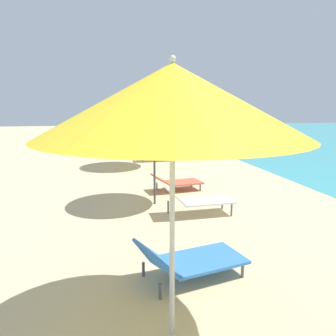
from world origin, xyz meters
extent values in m
cylinder|color=silver|center=(-0.58, 4.15, 0.99)|extent=(0.05, 0.05, 1.98)
cone|color=yellow|center=(-0.58, 4.15, 2.31)|extent=(2.42, 2.42, 0.65)
sphere|color=silver|center=(-0.58, 4.15, 2.66)|extent=(0.06, 0.06, 0.06)
cube|color=blue|center=(0.08, 5.21, 0.22)|extent=(1.20, 0.90, 0.04)
cube|color=blue|center=(-0.61, 5.05, 0.39)|extent=(0.52, 0.75, 0.33)
cylinder|color=#59595E|center=(0.44, 5.59, 0.10)|extent=(0.04, 0.04, 0.20)
cylinder|color=#59595E|center=(0.57, 5.03, 0.10)|extent=(0.04, 0.04, 0.20)
cylinder|color=#59595E|center=(-0.73, 5.33, 0.10)|extent=(0.04, 0.04, 0.20)
cylinder|color=#59595E|center=(-0.60, 4.76, 0.10)|extent=(0.04, 0.04, 0.20)
cylinder|color=#4C4C51|center=(-0.06, 8.52, 1.13)|extent=(0.05, 0.05, 2.25)
cone|color=yellow|center=(-0.06, 8.52, 2.50)|extent=(2.01, 2.01, 0.49)
sphere|color=#4C4C51|center=(-0.06, 8.52, 2.77)|extent=(0.06, 0.06, 0.06)
cube|color=#D8593F|center=(0.91, 9.62, 0.22)|extent=(1.05, 0.79, 0.04)
cube|color=#D8593F|center=(0.26, 9.52, 0.34)|extent=(0.47, 0.70, 0.24)
cylinder|color=#59595E|center=(1.25, 9.95, 0.10)|extent=(0.04, 0.04, 0.20)
cylinder|color=#59595E|center=(1.33, 9.40, 0.10)|extent=(0.04, 0.04, 0.20)
cylinder|color=#59595E|center=(0.21, 9.79, 0.10)|extent=(0.04, 0.04, 0.20)
cylinder|color=#59595E|center=(0.29, 9.25, 0.10)|extent=(0.04, 0.04, 0.20)
cube|color=white|center=(0.91, 7.58, 0.29)|extent=(1.13, 0.63, 0.04)
cube|color=white|center=(0.19, 7.55, 0.48)|extent=(0.39, 0.60, 0.36)
cylinder|color=#59595E|center=(1.36, 7.84, 0.14)|extent=(0.04, 0.04, 0.27)
cylinder|color=#59595E|center=(1.38, 7.35, 0.14)|extent=(0.04, 0.04, 0.27)
cylinder|color=#59595E|center=(0.12, 7.79, 0.14)|extent=(0.04, 0.04, 0.27)
cylinder|color=#59595E|center=(0.14, 7.31, 0.14)|extent=(0.04, 0.04, 0.27)
cylinder|color=silver|center=(-0.03, 13.31, 0.99)|extent=(0.05, 0.05, 1.98)
cone|color=yellow|center=(-0.03, 13.31, 2.29)|extent=(2.30, 2.30, 0.62)
sphere|color=silver|center=(-0.03, 13.31, 2.63)|extent=(0.06, 0.06, 0.06)
cube|color=white|center=(1.20, 14.39, 0.26)|extent=(1.20, 0.62, 0.04)
cube|color=white|center=(0.46, 14.37, 0.49)|extent=(0.35, 0.59, 0.43)
cylinder|color=#59595E|center=(1.68, 14.64, 0.12)|extent=(0.04, 0.04, 0.24)
cylinder|color=#59595E|center=(1.69, 14.16, 0.12)|extent=(0.04, 0.04, 0.24)
cylinder|color=#59595E|center=(0.35, 14.61, 0.12)|extent=(0.04, 0.04, 0.24)
cylinder|color=#59595E|center=(0.36, 14.12, 0.12)|extent=(0.04, 0.04, 0.24)
cylinder|color=#4C4C51|center=(-0.37, 17.83, 0.98)|extent=(0.05, 0.05, 1.96)
cone|color=orange|center=(-0.37, 17.83, 2.14)|extent=(1.85, 1.85, 0.36)
sphere|color=#4C4C51|center=(-0.37, 17.83, 2.34)|extent=(0.06, 0.06, 0.06)
cube|color=white|center=(0.66, 18.93, 0.26)|extent=(1.22, 0.63, 0.04)
cube|color=white|center=(-0.14, 18.98, 0.42)|extent=(0.48, 0.59, 0.32)
cylinder|color=#59595E|center=(1.17, 19.13, 0.12)|extent=(0.04, 0.04, 0.24)
cylinder|color=#59595E|center=(1.14, 18.67, 0.12)|extent=(0.04, 0.04, 0.24)
cylinder|color=#59595E|center=(-0.17, 19.21, 0.12)|extent=(0.04, 0.04, 0.24)
cylinder|color=#59595E|center=(-0.20, 18.75, 0.12)|extent=(0.04, 0.04, 0.24)
camera|label=1|loc=(-1.19, 1.35, 2.27)|focal=34.33mm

